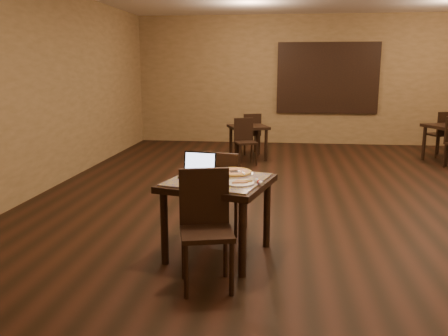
# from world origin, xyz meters

# --- Properties ---
(ground) EXTENTS (10.00, 10.00, 0.00)m
(ground) POSITION_xyz_m (0.00, 0.00, 0.00)
(ground) COLOR black
(ground) RESTS_ON ground
(wall_back) EXTENTS (8.00, 0.02, 3.00)m
(wall_back) POSITION_xyz_m (0.00, 5.00, 1.50)
(wall_back) COLOR #98794D
(wall_back) RESTS_ON ground
(wall_left) EXTENTS (0.02, 10.00, 3.00)m
(wall_left) POSITION_xyz_m (-4.00, 0.00, 1.50)
(wall_left) COLOR #98794D
(wall_left) RESTS_ON ground
(mural) EXTENTS (2.34, 0.05, 1.64)m
(mural) POSITION_xyz_m (0.50, 4.96, 1.55)
(mural) COLOR #26528E
(mural) RESTS_ON wall_back
(tiled_table) EXTENTS (1.12, 1.12, 0.76)m
(tiled_table) POSITION_xyz_m (-1.13, -2.16, 0.66)
(tiled_table) COLOR black
(tiled_table) RESTS_ON ground
(chair_main_near) EXTENTS (0.51, 0.51, 0.97)m
(chair_main_near) POSITION_xyz_m (-1.15, -2.77, 0.55)
(chair_main_near) COLOR black
(chair_main_near) RESTS_ON ground
(chair_main_far) EXTENTS (0.48, 0.48, 0.92)m
(chair_main_far) POSITION_xyz_m (-1.15, -1.53, 0.52)
(chair_main_far) COLOR black
(chair_main_far) RESTS_ON ground
(laptop) EXTENTS (0.36, 0.31, 0.22)m
(laptop) POSITION_xyz_m (-1.33, -2.05, 0.82)
(laptop) COLOR black
(laptop) RESTS_ON tiled_table
(plate) EXTENTS (0.27, 0.27, 0.01)m
(plate) POSITION_xyz_m (-0.91, -2.34, 0.77)
(plate) COLOR white
(plate) RESTS_ON tiled_table
(pizza_slice) EXTENTS (0.21, 0.21, 0.02)m
(pizza_slice) POSITION_xyz_m (-0.91, -2.34, 0.79)
(pizza_slice) COLOR beige
(pizza_slice) RESTS_ON plate
(pizza_pan) EXTENTS (0.40, 0.40, 0.01)m
(pizza_pan) POSITION_xyz_m (-1.01, -1.92, 0.77)
(pizza_pan) COLOR silver
(pizza_pan) RESTS_ON tiled_table
(pizza_whole) EXTENTS (0.37, 0.37, 0.03)m
(pizza_whole) POSITION_xyz_m (-1.01, -1.92, 0.78)
(pizza_whole) COLOR beige
(pizza_whole) RESTS_ON pizza_pan
(spatula) EXTENTS (0.16, 0.26, 0.01)m
(spatula) POSITION_xyz_m (-0.99, -1.94, 0.79)
(spatula) COLOR silver
(spatula) RESTS_ON pizza_whole
(napkin_roll) EXTENTS (0.09, 0.16, 0.04)m
(napkin_roll) POSITION_xyz_m (-0.73, -2.30, 0.78)
(napkin_roll) COLOR white
(napkin_roll) RESTS_ON tiled_table
(other_table_a_chair_far) EXTENTS (0.53, 0.53, 0.93)m
(other_table_a_chair_far) POSITION_xyz_m (2.69, 3.52, 0.53)
(other_table_a_chair_far) COLOR black
(other_table_a_chair_far) RESTS_ON ground
(other_table_b) EXTENTS (0.91, 0.91, 0.67)m
(other_table_b) POSITION_xyz_m (-1.20, 2.85, 0.55)
(other_table_b) COLOR black
(other_table_b) RESTS_ON ground
(other_table_b_chair_near) EXTENTS (0.48, 0.48, 0.86)m
(other_table_b_chair_near) POSITION_xyz_m (-1.22, 2.35, 0.49)
(other_table_b_chair_near) COLOR black
(other_table_b_chair_near) RESTS_ON ground
(other_table_b_chair_far) EXTENTS (0.48, 0.48, 0.86)m
(other_table_b_chair_far) POSITION_xyz_m (-1.17, 3.36, 0.49)
(other_table_b_chair_far) COLOR black
(other_table_b_chair_far) RESTS_ON ground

